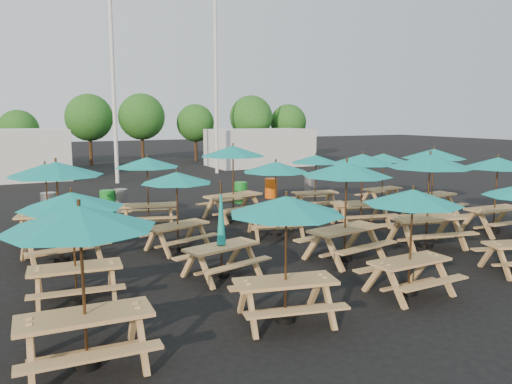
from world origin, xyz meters
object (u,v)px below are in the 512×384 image
picnic_unit_7 (147,166)px  picnic_unit_14 (363,163)px  waste_bin_2 (120,201)px  waste_bin_4 (271,188)px  picnic_unit_4 (286,212)px  waste_bin_0 (49,205)px  picnic_unit_18 (434,158)px  waste_bin_3 (241,192)px  picnic_unit_15 (316,162)px  picnic_unit_2 (56,175)px  waste_bin_5 (310,185)px  picnic_unit_8 (413,203)px  picnic_unit_19 (383,160)px  picnic_unit_6 (177,182)px  picnic_unit_1 (72,207)px  picnic_unit_3 (45,174)px  picnic_unit_17 (498,167)px  picnic_unit_10 (276,171)px  picnic_unit_13 (430,167)px  picnic_unit_9 (347,175)px  picnic_unit_11 (233,155)px  waste_bin_1 (107,202)px  picnic_unit_0 (80,227)px  picnic_unit_5 (221,238)px

picnic_unit_7 → picnic_unit_14: bearing=-9.7°
waste_bin_2 → waste_bin_4: bearing=2.8°
waste_bin_4 → picnic_unit_4: bearing=-117.1°
picnic_unit_7 → waste_bin_0: size_ratio=2.92×
picnic_unit_18 → waste_bin_3: size_ratio=2.85×
waste_bin_3 → picnic_unit_15: bearing=-57.2°
picnic_unit_2 → waste_bin_5: picnic_unit_2 is taller
picnic_unit_8 → picnic_unit_19: 10.19m
picnic_unit_2 → picnic_unit_6: bearing=-16.4°
picnic_unit_1 → picnic_unit_18: (12.27, 3.04, 0.23)m
picnic_unit_8 → picnic_unit_18: picnic_unit_18 is taller
waste_bin_4 → picnic_unit_3: bearing=-158.2°
picnic_unit_17 → waste_bin_2: (-9.51, 8.49, -1.59)m
picnic_unit_8 → picnic_unit_10: (0.00, 5.56, 0.07)m
picnic_unit_10 → picnic_unit_14: 3.07m
picnic_unit_1 → waste_bin_3: 11.54m
picnic_unit_13 → picnic_unit_19: picnic_unit_13 is taller
picnic_unit_9 → waste_bin_3: (1.16, 8.65, -1.71)m
picnic_unit_11 → picnic_unit_13: bearing=-75.3°
picnic_unit_14 → waste_bin_2: bearing=149.3°
picnic_unit_19 → picnic_unit_2: bearing=-174.6°
picnic_unit_10 → waste_bin_1: 7.08m
picnic_unit_0 → picnic_unit_8: picnic_unit_0 is taller
picnic_unit_15 → waste_bin_0: size_ratio=2.55×
waste_bin_1 → picnic_unit_17: bearing=-40.2°
picnic_unit_6 → picnic_unit_13: bearing=-41.7°
picnic_unit_11 → waste_bin_4: size_ratio=3.23×
picnic_unit_8 → waste_bin_2: bearing=104.2°
picnic_unit_10 → waste_bin_0: bearing=147.4°
picnic_unit_8 → waste_bin_2: picnic_unit_8 is taller
picnic_unit_2 → picnic_unit_9: 6.99m
picnic_unit_11 → waste_bin_1: picnic_unit_11 is taller
waste_bin_2 → waste_bin_3: (4.85, -0.18, 0.00)m
waste_bin_0 → waste_bin_3: (7.29, -0.46, 0.00)m
picnic_unit_0 → picnic_unit_14: (9.27, 5.59, 0.00)m
picnic_unit_0 → waste_bin_3: size_ratio=2.77×
picnic_unit_2 → waste_bin_0: 6.32m
waste_bin_1 → picnic_unit_11: bearing=-38.1°
picnic_unit_1 → picnic_unit_15: picnic_unit_1 is taller
picnic_unit_14 → waste_bin_0: (-8.90, 6.23, -1.62)m
picnic_unit_5 → picnic_unit_13: bearing=-16.4°
picnic_unit_7 → picnic_unit_19: bearing=13.9°
picnic_unit_1 → picnic_unit_3: 5.50m
picnic_unit_14 → picnic_unit_18: picnic_unit_18 is taller
picnic_unit_5 → waste_bin_2: 8.69m
waste_bin_1 → waste_bin_4: bearing=3.1°
picnic_unit_9 → picnic_unit_0: bearing=-168.3°
picnic_unit_1 → picnic_unit_15: 10.98m
picnic_unit_0 → picnic_unit_9: (6.49, 2.71, 0.09)m
picnic_unit_5 → waste_bin_1: size_ratio=2.52×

